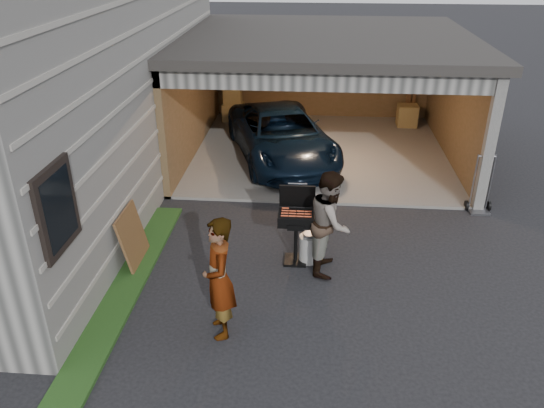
{
  "coord_description": "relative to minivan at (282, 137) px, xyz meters",
  "views": [
    {
      "loc": [
        0.56,
        -6.2,
        4.93
      ],
      "look_at": [
        -0.04,
        1.2,
        1.15
      ],
      "focal_mm": 35.0,
      "sensor_mm": 36.0,
      "label": 1
    }
  ],
  "objects": [
    {
      "name": "minivan",
      "position": [
        0.0,
        0.0,
        0.0
      ],
      "size": [
        3.25,
        4.76,
        1.21
      ],
      "primitive_type": "imported",
      "rotation": [
        0.0,
        0.0,
        0.31
      ],
      "color": "black",
      "rests_on": "ground"
    },
    {
      "name": "groundcover_strip",
      "position": [
        -2.06,
        -6.82,
        -0.58
      ],
      "size": [
        0.5,
        8.0,
        0.06
      ],
      "primitive_type": "cube",
      "color": "#193814",
      "rests_on": "ground"
    },
    {
      "name": "bbq_grill",
      "position": [
        0.53,
        -4.43,
        0.18
      ],
      "size": [
        0.59,
        0.52,
        1.31
      ],
      "color": "black",
      "rests_on": "ground"
    },
    {
      "name": "garage",
      "position": [
        0.96,
        0.98,
        1.26
      ],
      "size": [
        6.8,
        6.3,
        2.9
      ],
      "color": "#605E59",
      "rests_on": "ground"
    },
    {
      "name": "hand_truck",
      "position": [
        4.09,
        -2.33,
        -0.38
      ],
      "size": [
        0.49,
        0.37,
        1.19
      ],
      "rotation": [
        0.0,
        0.0,
        0.04
      ],
      "color": "slate",
      "rests_on": "ground"
    },
    {
      "name": "plywood_panel",
      "position": [
        -2.15,
        -4.71,
        -0.12
      ],
      "size": [
        0.24,
        0.88,
        0.97
      ],
      "primitive_type": "cube",
      "rotation": [
        0.0,
        -0.21,
        0.0
      ],
      "color": "#53391C",
      "rests_on": "ground"
    },
    {
      "name": "ground",
      "position": [
        0.19,
        -5.82,
        -0.61
      ],
      "size": [
        80.0,
        80.0,
        0.0
      ],
      "primitive_type": "plane",
      "color": "black",
      "rests_on": "ground"
    },
    {
      "name": "man",
      "position": [
        1.08,
        -4.61,
        0.26
      ],
      "size": [
        0.74,
        0.91,
        1.73
      ],
      "primitive_type": "imported",
      "rotation": [
        0.0,
        0.0,
        1.46
      ],
      "color": "#472D1C",
      "rests_on": "ground"
    },
    {
      "name": "propane_tank",
      "position": [
        0.75,
        -4.43,
        -0.36
      ],
      "size": [
        0.39,
        0.39,
        0.48
      ],
      "primitive_type": "cylinder",
      "rotation": [
        0.0,
        0.0,
        -0.26
      ],
      "color": "#BBBBB6",
      "rests_on": "ground"
    },
    {
      "name": "woman",
      "position": [
        -0.41,
        -6.32,
        0.28
      ],
      "size": [
        0.6,
        0.74,
        1.76
      ],
      "primitive_type": "imported",
      "rotation": [
        0.0,
        0.0,
        -1.27
      ],
      "color": "#9CA7C4",
      "rests_on": "ground"
    }
  ]
}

